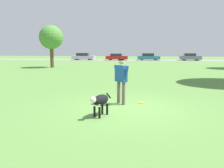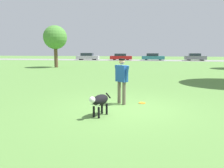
{
  "view_description": "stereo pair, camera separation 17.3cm",
  "coord_description": "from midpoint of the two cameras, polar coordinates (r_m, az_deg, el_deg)",
  "views": [
    {
      "loc": [
        0.51,
        -7.66,
        2.08
      ],
      "look_at": [
        -0.48,
        -0.31,
        0.9
      ],
      "focal_mm": 35.0,
      "sensor_mm": 36.0,
      "label": 1
    },
    {
      "loc": [
        0.68,
        -7.63,
        2.08
      ],
      "look_at": [
        -0.48,
        -0.31,
        0.9
      ],
      "focal_mm": 35.0,
      "sensor_mm": 36.0,
      "label": 2
    }
  ],
  "objects": [
    {
      "name": "ground_plane",
      "position": [
        7.94,
        3.12,
        -6.16
      ],
      "size": [
        120.0,
        120.0,
        0.0
      ],
      "primitive_type": "plane",
      "color": "#56843D"
    },
    {
      "name": "far_road_strip",
      "position": [
        43.16,
        6.91,
        6.19
      ],
      "size": [
        120.0,
        6.0,
        0.01
      ],
      "color": "gray",
      "rests_on": "ground_plane"
    },
    {
      "name": "person",
      "position": [
        8.25,
        1.82,
        1.85
      ],
      "size": [
        0.63,
        0.54,
        1.74
      ],
      "rotation": [
        0.0,
        0.0,
        -0.68
      ],
      "color": "#665B4C",
      "rests_on": "ground_plane"
    },
    {
      "name": "dog",
      "position": [
        6.81,
        -3.83,
        -4.42
      ],
      "size": [
        0.58,
        1.1,
        0.7
      ],
      "rotation": [
        0.0,
        0.0,
        4.33
      ],
      "color": "black",
      "rests_on": "ground_plane"
    },
    {
      "name": "frisbee",
      "position": [
        8.65,
        7.11,
        -4.88
      ],
      "size": [
        0.27,
        0.27,
        0.02
      ],
      "color": "orange",
      "rests_on": "ground_plane"
    },
    {
      "name": "tree_far_left",
      "position": [
        26.44,
        -15.8,
        11.57
      ],
      "size": [
        2.7,
        2.7,
        4.81
      ],
      "color": "brown",
      "rests_on": "ground_plane"
    },
    {
      "name": "parked_car_silver",
      "position": [
        44.42,
        -7.63,
        7.11
      ],
      "size": [
        4.51,
        1.79,
        1.39
      ],
      "rotation": [
        0.0,
        0.0,
        0.02
      ],
      "color": "#B7B7BC",
      "rests_on": "ground_plane"
    },
    {
      "name": "parked_car_red",
      "position": [
        43.15,
        1.12,
        7.09
      ],
      "size": [
        4.33,
        1.91,
        1.29
      ],
      "rotation": [
        0.0,
        0.0,
        0.05
      ],
      "color": "red",
      "rests_on": "ground_plane"
    },
    {
      "name": "parked_car_teal",
      "position": [
        43.33,
        9.42,
        7.0
      ],
      "size": [
        4.35,
        1.93,
        1.35
      ],
      "rotation": [
        0.0,
        0.0,
        -0.03
      ],
      "color": "teal",
      "rests_on": "ground_plane"
    },
    {
      "name": "parked_car_grey",
      "position": [
        44.24,
        19.64,
        6.67
      ],
      "size": [
        3.92,
        1.93,
        1.36
      ],
      "rotation": [
        0.0,
        0.0,
        -0.04
      ],
      "color": "slate",
      "rests_on": "ground_plane"
    }
  ]
}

